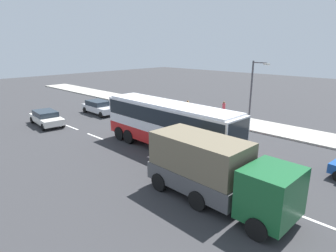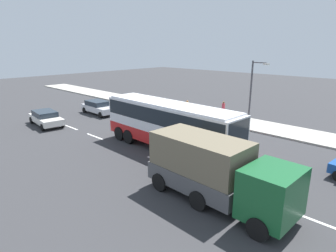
% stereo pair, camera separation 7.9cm
% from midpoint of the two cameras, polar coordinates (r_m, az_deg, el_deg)
% --- Properties ---
extents(ground_plane, '(120.00, 120.00, 0.00)m').
position_cam_midpoint_polar(ground_plane, '(21.81, 0.13, -4.18)').
color(ground_plane, '#333335').
extents(sidewalk_curb, '(80.00, 4.00, 0.15)m').
position_cam_midpoint_polar(sidewalk_curb, '(29.50, 13.60, 0.85)').
color(sidewalk_curb, '#A8A399').
rests_on(sidewalk_curb, ground_plane).
extents(lane_centreline, '(30.42, 0.16, 0.01)m').
position_cam_midpoint_polar(lane_centreline, '(22.02, -9.11, -4.18)').
color(lane_centreline, white).
rests_on(lane_centreline, ground_plane).
extents(coach_bus, '(11.49, 2.89, 3.52)m').
position_cam_midpoint_polar(coach_bus, '(20.49, 0.08, 0.90)').
color(coach_bus, red).
rests_on(coach_bus, ground_plane).
extents(cargo_truck, '(7.52, 2.87, 3.10)m').
position_cam_midpoint_polar(cargo_truck, '(14.11, 9.31, -8.58)').
color(cargo_truck, '#19592D').
rests_on(cargo_truck, ground_plane).
extents(car_silver_hatch, '(4.78, 2.13, 1.46)m').
position_cam_midpoint_polar(car_silver_hatch, '(33.12, -13.72, 3.71)').
color(car_silver_hatch, silver).
rests_on(car_silver_hatch, ground_plane).
extents(car_white_minivan, '(4.91, 2.42, 1.37)m').
position_cam_midpoint_polar(car_white_minivan, '(29.96, -23.25, 1.55)').
color(car_white_minivan, white).
rests_on(car_white_minivan, ground_plane).
extents(pedestrian_near_curb, '(0.32, 0.32, 1.71)m').
position_cam_midpoint_polar(pedestrian_near_curb, '(30.48, 10.89, 3.53)').
color(pedestrian_near_curb, black).
rests_on(pedestrian_near_curb, sidewalk_curb).
extents(pedestrian_at_crossing, '(0.32, 0.32, 1.57)m').
position_cam_midpoint_polar(pedestrian_at_crossing, '(31.37, 3.76, 3.96)').
color(pedestrian_at_crossing, black).
rests_on(pedestrian_at_crossing, sidewalk_curb).
extents(street_lamp, '(1.56, 0.24, 6.02)m').
position_cam_midpoint_polar(street_lamp, '(26.71, 16.42, 6.94)').
color(street_lamp, '#47474C').
rests_on(street_lamp, sidewalk_curb).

